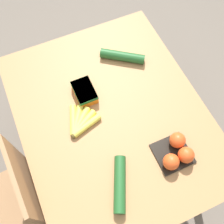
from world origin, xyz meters
name	(u,v)px	position (x,y,z in m)	size (l,w,h in m)	color
ground_plane	(112,155)	(0.00, 0.00, 0.00)	(12.00, 12.00, 0.00)	#665B51
dining_table	(112,122)	(0.00, 0.00, 0.65)	(1.21, 0.96, 0.75)	#9E7044
chair	(18,201)	(-0.16, 0.64, 0.48)	(0.44, 0.42, 0.92)	#8E6642
banana_bunch	(80,123)	(0.02, 0.17, 0.77)	(0.18, 0.18, 0.03)	brown
tomato_pack	(177,152)	(-0.33, -0.20, 0.79)	(0.17, 0.17, 0.09)	black
carrot_bag	(84,92)	(0.17, 0.09, 0.79)	(0.15, 0.10, 0.06)	orange
cucumber_near	(122,56)	(0.30, -0.20, 0.78)	(0.19, 0.24, 0.05)	#1E5123
cucumber_far	(120,184)	(-0.35, 0.11, 0.78)	(0.25, 0.16, 0.05)	#1E5123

